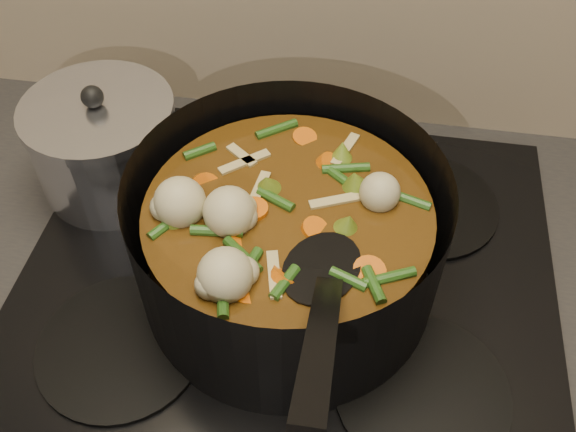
# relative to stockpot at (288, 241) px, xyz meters

# --- Properties ---
(stovetop) EXTENTS (0.62, 0.54, 0.03)m
(stovetop) POSITION_rel_stockpot_xyz_m (-0.00, 0.02, -0.08)
(stovetop) COLOR black
(stovetop) RESTS_ON counter
(stockpot) EXTENTS (0.38, 0.47, 0.24)m
(stockpot) POSITION_rel_stockpot_xyz_m (0.00, 0.00, 0.00)
(stockpot) COLOR black
(stockpot) RESTS_ON stovetop
(saucepan) EXTENTS (0.19, 0.19, 0.15)m
(saucepan) POSITION_rel_stockpot_xyz_m (-0.25, 0.13, -0.01)
(saucepan) COLOR silver
(saucepan) RESTS_ON stovetop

